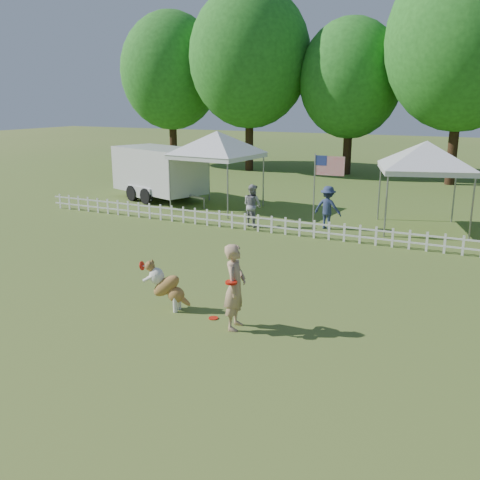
% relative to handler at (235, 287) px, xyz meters
% --- Properties ---
extents(ground, '(120.00, 120.00, 0.00)m').
position_rel_handler_xyz_m(ground, '(-1.14, 0.41, -0.86)').
color(ground, '#325B1D').
rests_on(ground, ground).
extents(picket_fence, '(22.00, 0.08, 0.60)m').
position_rel_handler_xyz_m(picket_fence, '(-1.14, 7.41, -0.56)').
color(picket_fence, silver).
rests_on(picket_fence, ground).
extents(handler, '(0.52, 0.69, 1.72)m').
position_rel_handler_xyz_m(handler, '(0.00, 0.00, 0.00)').
color(handler, tan).
rests_on(handler, ground).
extents(dog, '(1.06, 0.48, 1.06)m').
position_rel_handler_xyz_m(dog, '(-1.74, 0.21, -0.33)').
color(dog, brown).
rests_on(dog, ground).
extents(frisbee_on_turf, '(0.20, 0.20, 0.02)m').
position_rel_handler_xyz_m(frisbee_on_turf, '(-0.61, 0.20, -0.85)').
color(frisbee_on_turf, red).
rests_on(frisbee_on_turf, ground).
extents(canopy_tent_left, '(3.24, 3.24, 3.09)m').
position_rel_handler_xyz_m(canopy_tent_left, '(-6.02, 10.27, 0.69)').
color(canopy_tent_left, silver).
rests_on(canopy_tent_left, ground).
extents(canopy_tent_right, '(3.59, 3.59, 2.97)m').
position_rel_handler_xyz_m(canopy_tent_right, '(2.00, 10.27, 0.63)').
color(canopy_tent_right, silver).
rests_on(canopy_tent_right, ground).
extents(cargo_trailer, '(5.86, 4.01, 2.37)m').
position_rel_handler_xyz_m(cargo_trailer, '(-9.39, 10.98, 0.33)').
color(cargo_trailer, silver).
rests_on(cargo_trailer, ground).
extents(flag_pole, '(1.03, 0.18, 2.68)m').
position_rel_handler_xyz_m(flag_pole, '(-1.12, 7.96, 0.48)').
color(flag_pole, gray).
rests_on(flag_pole, ground).
extents(spectator_a, '(0.89, 0.81, 1.50)m').
position_rel_handler_xyz_m(spectator_a, '(-3.42, 8.07, -0.11)').
color(spectator_a, gray).
rests_on(spectator_a, ground).
extents(spectator_b, '(1.01, 0.64, 1.50)m').
position_rel_handler_xyz_m(spectator_b, '(-0.92, 8.90, -0.11)').
color(spectator_b, navy).
rests_on(spectator_b, ground).
extents(tree_far_left, '(6.60, 6.60, 11.00)m').
position_rel_handler_xyz_m(tree_far_left, '(-16.14, 22.41, 4.64)').
color(tree_far_left, '#205F1B').
rests_on(tree_far_left, ground).
extents(tree_left, '(7.40, 7.40, 12.00)m').
position_rel_handler_xyz_m(tree_left, '(-10.14, 21.91, 5.14)').
color(tree_left, '#205F1B').
rests_on(tree_left, ground).
extents(tree_center_left, '(6.00, 6.00, 9.80)m').
position_rel_handler_xyz_m(tree_center_left, '(-4.14, 22.91, 4.04)').
color(tree_center_left, '#205F1B').
rests_on(tree_center_left, ground).
extents(tree_center_right, '(7.60, 7.60, 12.60)m').
position_rel_handler_xyz_m(tree_center_right, '(1.86, 21.41, 5.44)').
color(tree_center_right, '#205F1B').
rests_on(tree_center_right, ground).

